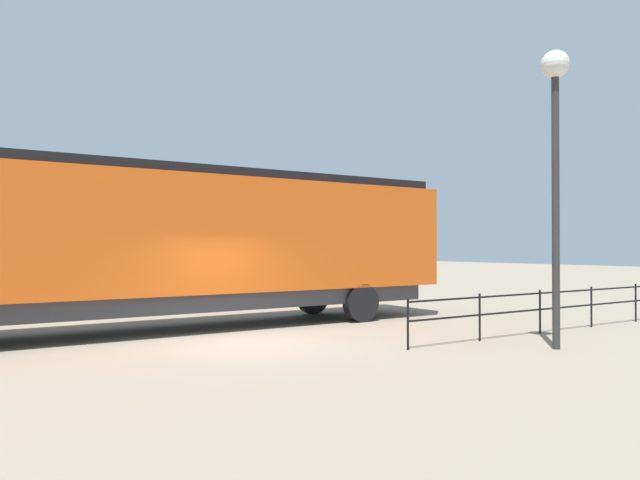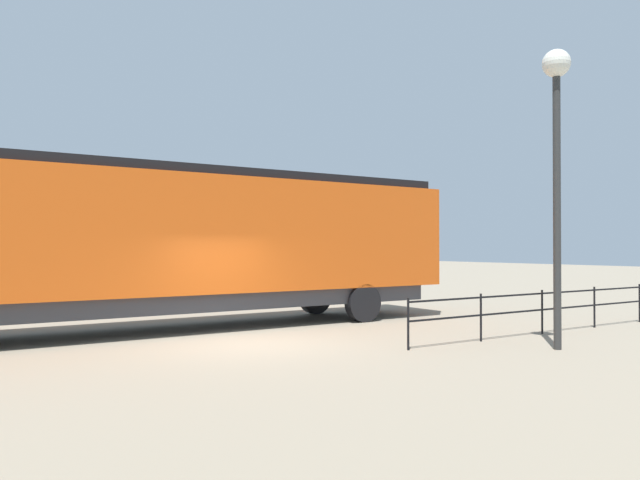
# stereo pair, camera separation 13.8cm
# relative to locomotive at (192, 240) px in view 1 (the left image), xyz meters

# --- Properties ---
(ground_plane) EXTENTS (120.00, 120.00, 0.00)m
(ground_plane) POSITION_rel_locomotive_xyz_m (3.14, 0.08, -2.36)
(ground_plane) COLOR gray
(locomotive) EXTENTS (2.88, 15.99, 4.21)m
(locomotive) POSITION_rel_locomotive_xyz_m (0.00, 0.00, 0.00)
(locomotive) COLOR #D15114
(locomotive) RESTS_ON ground_plane
(lamp_post) EXTENTS (0.59, 0.59, 6.37)m
(lamp_post) POSITION_rel_locomotive_xyz_m (7.30, 5.25, 2.40)
(lamp_post) COLOR #2D2D2D
(lamp_post) RESTS_ON ground_plane
(platform_fence) EXTENTS (0.05, 11.04, 1.10)m
(platform_fence) POSITION_rel_locomotive_xyz_m (5.65, 8.03, -1.64)
(platform_fence) COLOR black
(platform_fence) RESTS_ON ground_plane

